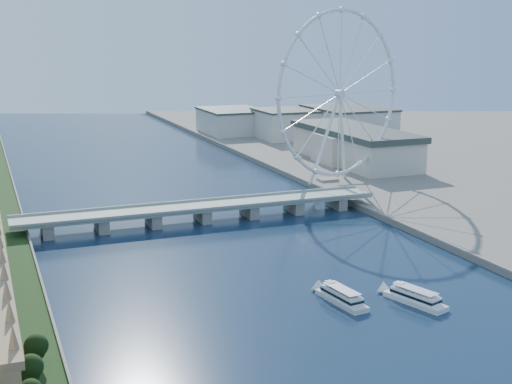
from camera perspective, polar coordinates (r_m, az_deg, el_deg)
westminster_bridge at (r=427.29m, az=-4.32°, el=-1.45°), size 220.00×22.00×9.50m
london_eye at (r=513.64m, az=6.71°, el=7.75°), size 113.60×39.12×124.30m
county_hall at (r=613.95m, az=7.81°, el=2.14°), size 54.00×144.00×35.00m
city_skyline at (r=682.29m, az=-7.65°, el=4.63°), size 505.00×280.00×32.00m
tour_boat_near at (r=302.84m, az=6.85°, el=-8.80°), size 12.14×32.06×6.92m
tour_boat_far at (r=307.28m, az=12.60°, el=-8.70°), size 17.08×32.51×6.98m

